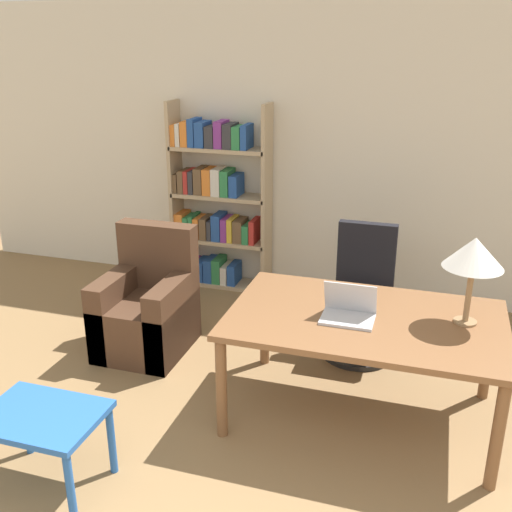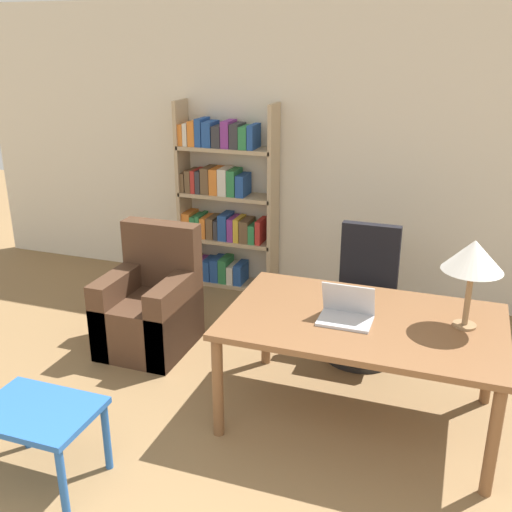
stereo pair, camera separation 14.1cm
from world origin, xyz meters
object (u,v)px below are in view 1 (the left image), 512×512
Objects in this scene: bookshelf at (215,204)px; office_chair at (362,300)px; desk at (365,328)px; side_table_blue at (42,425)px; laptop at (349,311)px; table_lamp at (474,254)px; armchair at (148,311)px.

office_chair is at bearing -30.55° from bookshelf.
desk is 2.66× the size of side_table_blue.
laptop is 0.82m from table_lamp.
bookshelf is at bearing 143.20° from table_lamp.
bookshelf is (-1.58, 0.93, 0.40)m from office_chair.
side_table_blue is 0.66× the size of armchair.
armchair is at bearing 166.51° from desk.
laptop is at bearing -16.14° from armchair.
side_table_blue is 0.36× the size of bookshelf.
armchair is (-0.19, 1.60, -0.08)m from side_table_blue.
table_lamp reaches higher than office_chair.
laptop is at bearing 37.50° from side_table_blue.
table_lamp reaches higher than armchair.
laptop is (-0.10, -0.06, 0.13)m from desk.
office_chair is 1.59× the size of side_table_blue.
laptop is 1.79m from armchair.
desk is 2.51m from bookshelf.
table_lamp is (0.69, 0.16, 0.40)m from laptop.
table_lamp is (0.59, 0.10, 0.52)m from desk.
laptop reaches higher than desk.
desk is 0.80m from table_lamp.
side_table_blue is at bearing -87.30° from bookshelf.
armchair reaches higher than side_table_blue.
armchair is at bearing 96.82° from side_table_blue.
side_table_blue is (-2.16, -1.28, -0.78)m from table_lamp.
desk is 0.95× the size of bookshelf.
side_table_blue is 3.04m from bookshelf.
office_chair reaches higher than desk.
desk is 0.93m from office_chair.
laptop is 0.50× the size of side_table_blue.
table_lamp is 0.54× the size of office_chair.
side_table_blue is (-1.47, -1.13, -0.38)m from laptop.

